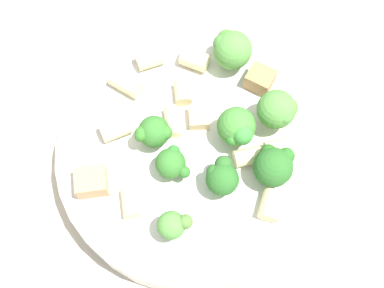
{
  "coord_description": "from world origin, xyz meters",
  "views": [
    {
      "loc": [
        -0.17,
        -0.04,
        0.48
      ],
      "look_at": [
        0.0,
        0.0,
        0.05
      ],
      "focal_mm": 50.0,
      "sensor_mm": 36.0,
      "label": 1
    }
  ],
  "objects": [
    {
      "name": "rigatoni_3",
      "position": [
        -0.0,
        -0.05,
        0.05
      ],
      "size": [
        0.02,
        0.03,
        0.02
      ],
      "primitive_type": "cylinder",
      "rotation": [
        1.57,
        0.0,
        0.45
      ],
      "color": "beige",
      "rests_on": "pasta_bowl"
    },
    {
      "name": "rigatoni_6",
      "position": [
        0.08,
        0.06,
        0.05
      ],
      "size": [
        0.03,
        0.03,
        0.02
      ],
      "primitive_type": "cylinder",
      "rotation": [
        1.57,
        0.0,
        0.56
      ],
      "color": "beige",
      "rests_on": "pasta_bowl"
    },
    {
      "name": "broccoli_floret_0",
      "position": [
        -0.0,
        0.03,
        0.06
      ],
      "size": [
        0.03,
        0.03,
        0.03
      ],
      "color": "#9EC175",
      "rests_on": "pasta_bowl"
    },
    {
      "name": "rigatoni_1",
      "position": [
        0.0,
        0.07,
        0.05
      ],
      "size": [
        0.03,
        0.03,
        0.02
      ],
      "primitive_type": "cylinder",
      "rotation": [
        1.57,
        0.0,
        0.61
      ],
      "color": "beige",
      "rests_on": "pasta_bowl"
    },
    {
      "name": "broccoli_floret_6",
      "position": [
        -0.02,
        0.01,
        0.06
      ],
      "size": [
        0.03,
        0.03,
        0.03
      ],
      "color": "#9EC175",
      "rests_on": "pasta_bowl"
    },
    {
      "name": "rigatoni_4",
      "position": [
        -0.04,
        -0.08,
        0.05
      ],
      "size": [
        0.03,
        0.02,
        0.02
      ],
      "primitive_type": "cylinder",
      "rotation": [
        1.57,
        0.0,
        1.49
      ],
      "color": "beige",
      "rests_on": "pasta_bowl"
    },
    {
      "name": "broccoli_floret_1",
      "position": [
        -0.01,
        -0.07,
        0.06
      ],
      "size": [
        0.04,
        0.03,
        0.04
      ],
      "color": "#9EC175",
      "rests_on": "pasta_bowl"
    },
    {
      "name": "broccoli_floret_5",
      "position": [
        0.09,
        -0.02,
        0.07
      ],
      "size": [
        0.04,
        0.04,
        0.04
      ],
      "color": "#84AD60",
      "rests_on": "pasta_bowl"
    },
    {
      "name": "rigatoni_8",
      "position": [
        -0.06,
        0.04,
        0.05
      ],
      "size": [
        0.03,
        0.02,
        0.01
      ],
      "primitive_type": "cylinder",
      "rotation": [
        1.57,
        0.0,
        1.94
      ],
      "color": "beige",
      "rests_on": "pasta_bowl"
    },
    {
      "name": "broccoli_floret_7",
      "position": [
        0.04,
        -0.07,
        0.07
      ],
      "size": [
        0.03,
        0.04,
        0.04
      ],
      "color": "#93B766",
      "rests_on": "pasta_bowl"
    },
    {
      "name": "broccoli_floret_3",
      "position": [
        -0.03,
        -0.03,
        0.06
      ],
      "size": [
        0.03,
        0.03,
        0.04
      ],
      "color": "#9EC175",
      "rests_on": "pasta_bowl"
    },
    {
      "name": "rigatoni_5",
      "position": [
        0.05,
        0.02,
        0.05
      ],
      "size": [
        0.03,
        0.02,
        0.02
      ],
      "primitive_type": "cylinder",
      "rotation": [
        1.57,
        0.0,
        1.89
      ],
      "color": "beige",
      "rests_on": "pasta_bowl"
    },
    {
      "name": "rigatoni_2",
      "position": [
        0.01,
        -0.08,
        0.05
      ],
      "size": [
        0.03,
        0.03,
        0.02
      ],
      "primitive_type": "cylinder",
      "rotation": [
        1.57,
        0.0,
        0.46
      ],
      "color": "beige",
      "rests_on": "pasta_bowl"
    },
    {
      "name": "broccoli_floret_4",
      "position": [
        0.02,
        -0.04,
        0.06
      ],
      "size": [
        0.04,
        0.03,
        0.04
      ],
      "color": "#93B766",
      "rests_on": "pasta_bowl"
    },
    {
      "name": "ground_plane",
      "position": [
        0.0,
        0.0,
        0.0
      ],
      "size": [
        2.0,
        2.0,
        0.0
      ],
      "primitive_type": "plane",
      "color": "#BCB29E"
    },
    {
      "name": "rigatoni_0",
      "position": [
        0.08,
        0.02,
        0.05
      ],
      "size": [
        0.02,
        0.03,
        0.02
      ],
      "primitive_type": "cylinder",
      "rotation": [
        1.57,
        0.0,
        2.97
      ],
      "color": "beige",
      "rests_on": "pasta_bowl"
    },
    {
      "name": "chicken_chunk_0",
      "position": [
        0.03,
        -0.0,
        0.05
      ],
      "size": [
        0.02,
        0.02,
        0.01
      ],
      "primitive_type": "cube",
      "rotation": [
        0.0,
        0.0,
        0.28
      ],
      "color": "tan",
      "rests_on": "pasta_bowl"
    },
    {
      "name": "broccoli_floret_2",
      "position": [
        -0.08,
        -0.0,
        0.06
      ],
      "size": [
        0.02,
        0.03,
        0.03
      ],
      "color": "#93B766",
      "rests_on": "pasta_bowl"
    },
    {
      "name": "pasta_bowl",
      "position": [
        0.0,
        0.0,
        0.02
      ],
      "size": [
        0.24,
        0.24,
        0.04
      ],
      "color": "silver",
      "rests_on": "ground_plane"
    },
    {
      "name": "rigatoni_7",
      "position": [
        0.02,
        0.02,
        0.05
      ],
      "size": [
        0.03,
        0.02,
        0.01
      ],
      "primitive_type": "cylinder",
      "rotation": [
        1.57,
        0.0,
        1.89
      ],
      "color": "beige",
      "rests_on": "pasta_bowl"
    },
    {
      "name": "rigatoni_9",
      "position": [
        0.05,
        0.07,
        0.05
      ],
      "size": [
        0.03,
        0.03,
        0.02
      ],
      "primitive_type": "cylinder",
      "rotation": [
        1.57,
        0.0,
        2.8
      ],
      "color": "beige",
      "rests_on": "pasta_bowl"
    },
    {
      "name": "chicken_chunk_2",
      "position": [
        0.08,
        -0.05,
        0.05
      ],
      "size": [
        0.03,
        0.03,
        0.02
      ],
      "primitive_type": "cube",
      "rotation": [
        0.0,
        0.0,
        1.29
      ],
      "color": "#A87A4C",
      "rests_on": "pasta_bowl"
    },
    {
      "name": "chicken_chunk_1",
      "position": [
        -0.05,
        0.08,
        0.05
      ],
      "size": [
        0.03,
        0.03,
        0.02
      ],
      "primitive_type": "cube",
      "rotation": [
        0.0,
        0.0,
        1.93
      ],
      "color": "tan",
      "rests_on": "pasta_bowl"
    }
  ]
}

